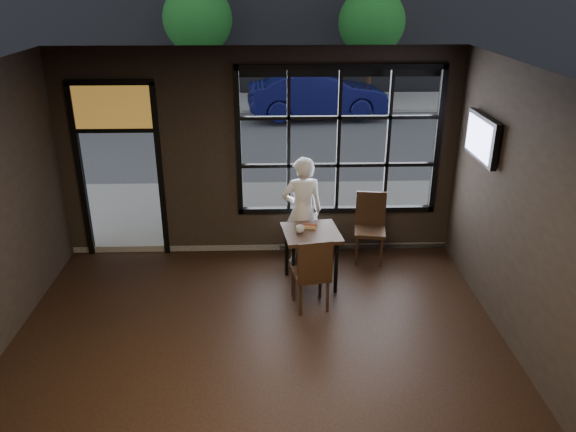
{
  "coord_description": "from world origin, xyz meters",
  "views": [
    {
      "loc": [
        0.19,
        -4.65,
        4.06
      ],
      "look_at": [
        0.4,
        2.2,
        1.15
      ],
      "focal_mm": 35.0,
      "sensor_mm": 36.0,
      "label": 1
    }
  ],
  "objects_px": {
    "man": "(302,212)",
    "navy_car": "(318,94)",
    "cafe_table": "(311,258)",
    "chair_near": "(311,272)"
  },
  "relations": [
    {
      "from": "chair_near",
      "to": "navy_car",
      "type": "relative_size",
      "value": 0.25
    },
    {
      "from": "cafe_table",
      "to": "navy_car",
      "type": "distance_m",
      "value": 10.16
    },
    {
      "from": "cafe_table",
      "to": "man",
      "type": "distance_m",
      "value": 0.79
    },
    {
      "from": "man",
      "to": "navy_car",
      "type": "height_order",
      "value": "man"
    },
    {
      "from": "man",
      "to": "navy_car",
      "type": "distance_m",
      "value": 9.51
    },
    {
      "from": "man",
      "to": "navy_car",
      "type": "relative_size",
      "value": 0.4
    },
    {
      "from": "cafe_table",
      "to": "chair_near",
      "type": "xyz_separation_m",
      "value": [
        -0.04,
        -0.6,
        0.11
      ]
    },
    {
      "from": "chair_near",
      "to": "man",
      "type": "height_order",
      "value": "man"
    },
    {
      "from": "navy_car",
      "to": "cafe_table",
      "type": "bearing_deg",
      "value": 169.36
    },
    {
      "from": "cafe_table",
      "to": "man",
      "type": "relative_size",
      "value": 0.49
    }
  ]
}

